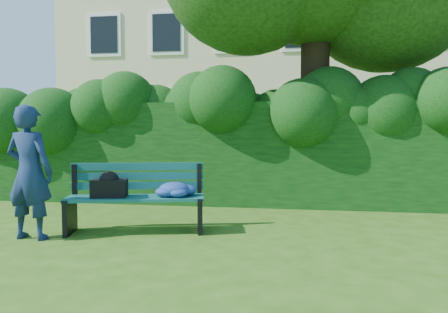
# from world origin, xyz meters

# --- Properties ---
(ground) EXTENTS (80.00, 80.00, 0.00)m
(ground) POSITION_xyz_m (0.00, 0.00, 0.00)
(ground) COLOR #2E5511
(ground) RESTS_ON ground
(apartment_building) EXTENTS (16.00, 8.08, 12.00)m
(apartment_building) POSITION_xyz_m (-0.00, 13.99, 6.00)
(apartment_building) COLOR beige
(apartment_building) RESTS_ON ground
(hedge) EXTENTS (10.00, 1.00, 1.80)m
(hedge) POSITION_xyz_m (0.00, 2.20, 0.90)
(hedge) COLOR black
(hedge) RESTS_ON ground
(park_bench) EXTENTS (1.85, 0.94, 0.89)m
(park_bench) POSITION_xyz_m (-0.99, -0.18, 0.50)
(park_bench) COLOR #104E50
(park_bench) RESTS_ON ground
(man_reading) EXTENTS (0.62, 0.43, 1.64)m
(man_reading) POSITION_xyz_m (-2.19, -0.75, 0.82)
(man_reading) COLOR navy
(man_reading) RESTS_ON ground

